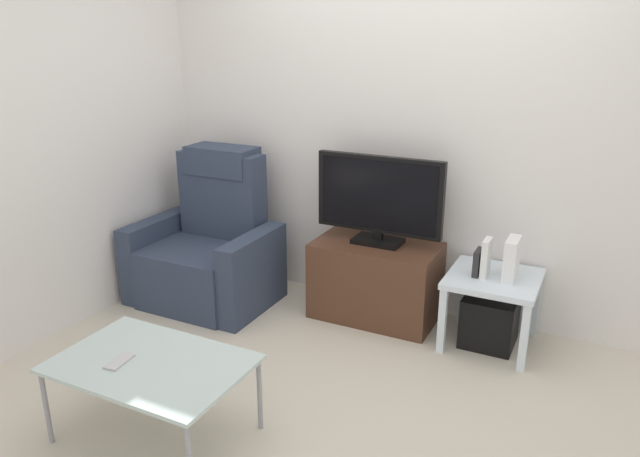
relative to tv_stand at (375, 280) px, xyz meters
name	(u,v)px	position (x,y,z in m)	size (l,w,h in m)	color
ground_plane	(337,380)	(0.11, -0.84, -0.27)	(6.40, 6.40, 0.00)	beige
wall_back	(412,122)	(0.11, 0.29, 1.03)	(6.40, 0.06, 2.60)	silver
wall_side	(68,126)	(-1.77, -0.84, 1.03)	(0.06, 4.48, 2.60)	silver
tv_stand	(375,280)	(0.00, 0.00, 0.00)	(0.82, 0.46, 0.53)	#4C2D1E
television	(379,198)	(0.00, 0.02, 0.57)	(0.85, 0.20, 0.59)	black
recliner_armchair	(209,249)	(-1.20, -0.24, 0.11)	(0.98, 0.78, 1.08)	#2D384C
side_table	(493,287)	(0.78, -0.02, 0.12)	(0.54, 0.54, 0.46)	silver
subwoofer_box	(490,320)	(0.78, -0.02, -0.11)	(0.32, 0.32, 0.32)	black
book_leftmost	(478,262)	(0.68, -0.04, 0.27)	(0.04, 0.14, 0.16)	#262626
book_middle	(486,258)	(0.72, -0.04, 0.31)	(0.04, 0.13, 0.23)	white
game_console	(512,259)	(0.87, -0.01, 0.32)	(0.07, 0.20, 0.25)	white
coffee_table	(151,367)	(-0.47, -1.66, 0.11)	(0.90, 0.60, 0.41)	#B2C6C1
cell_phone	(119,361)	(-0.60, -1.73, 0.14)	(0.07, 0.15, 0.01)	#B7B7BC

